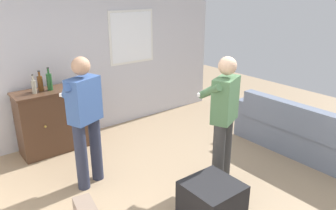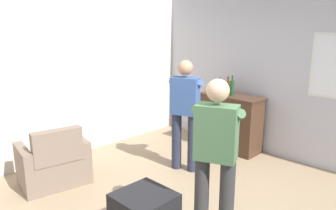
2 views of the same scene
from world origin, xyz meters
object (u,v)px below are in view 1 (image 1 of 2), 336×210
sideboard_cabinet (54,120)px  bottle_wine_green (34,86)px  person_standing_right (223,116)px  bottle_liquor_amber (49,81)px  couch (303,135)px  person_standing_left (85,116)px  ottoman (212,201)px  bottle_spirits_clear (40,83)px

sideboard_cabinet → bottle_wine_green: size_ratio=3.86×
bottle_wine_green → person_standing_right: 2.72m
bottle_wine_green → bottle_liquor_amber: bearing=6.5°
couch → bottle_wine_green: size_ratio=8.01×
bottle_liquor_amber → person_standing_left: 1.21m
couch → bottle_liquor_amber: size_ratio=6.56×
person_standing_left → person_standing_right: bearing=-37.8°
couch → person_standing_left: person_standing_left is taller
bottle_liquor_amber → person_standing_right: bearing=-59.1°
bottle_wine_green → ottoman: bottle_wine_green is taller
person_standing_left → bottle_spirits_clear: bearing=95.3°
sideboard_cabinet → person_standing_left: bearing=-90.1°
couch → person_standing_left: 3.21m
bottle_spirits_clear → person_standing_left: person_standing_left is taller
couch → bottle_spirits_clear: bearing=139.9°
bottle_spirits_clear → person_standing_right: bearing=-57.5°
bottle_wine_green → ottoman: bearing=-69.6°
couch → bottle_liquor_amber: bottle_liquor_amber is taller
bottle_liquor_amber → ottoman: (0.75, -2.67, -0.90)m
couch → person_standing_left: (-2.88, 1.28, 0.62)m
person_standing_left → person_standing_right: same height
person_standing_left → ottoman: bearing=-62.9°
sideboard_cabinet → ottoman: bearing=-74.3°
ottoman → sideboard_cabinet: bearing=105.7°
couch → sideboard_cabinet: (-2.87, 2.48, 0.17)m
couch → ottoman: (-2.12, -0.20, -0.10)m
bottle_liquor_amber → person_standing_right: 2.62m
bottle_spirits_clear → ottoman: 2.99m
couch → sideboard_cabinet: sideboard_cabinet is taller
person_standing_left → person_standing_right: 1.70m
couch → bottle_liquor_amber: (-2.87, 2.47, 0.80)m
sideboard_cabinet → bottle_spirits_clear: 0.62m
bottle_wine_green → bottle_liquor_amber: 0.24m
person_standing_right → couch: bearing=-8.7°
bottle_liquor_amber → ottoman: bearing=-74.3°
sideboard_cabinet → bottle_liquor_amber: bottle_liquor_amber is taller
sideboard_cabinet → bottle_spirits_clear: bottle_spirits_clear is taller
sideboard_cabinet → person_standing_right: bearing=-59.2°
couch → ottoman: 2.14m
bottle_wine_green → person_standing_right: size_ratio=0.17×
person_standing_right → person_standing_left: bearing=142.2°
couch → person_standing_right: person_standing_right is taller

